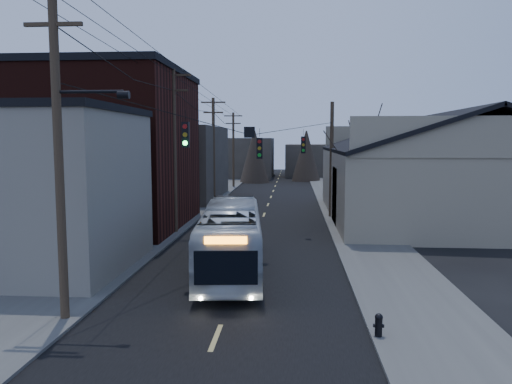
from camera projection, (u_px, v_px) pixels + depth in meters
ground at (204, 369)px, 12.54m from camera, size 160.00×160.00×0.00m
road_surface at (267, 208)px, 42.29m from camera, size 9.00×110.00×0.02m
sidewalk_left at (191, 206)px, 42.77m from camera, size 4.00×110.00×0.12m
sidewalk_right at (344, 208)px, 41.81m from camera, size 4.00×110.00×0.12m
building_clapboard at (36, 192)px, 21.77m from camera, size 8.00×8.00×7.00m
building_brick at (106, 151)px, 32.60m from camera, size 10.00×12.00×10.00m
building_left_far at (173, 163)px, 48.59m from camera, size 9.00×14.00×7.00m
warehouse at (442, 182)px, 36.09m from camera, size 16.16×20.60×7.73m
building_far_left at (240, 158)px, 77.14m from camera, size 10.00×12.00×6.00m
building_far_right at (323, 160)px, 81.19m from camera, size 12.00×14.00×5.00m
bare_tree at (361, 174)px, 31.52m from camera, size 0.40×0.40×7.20m
utility_lines at (220, 151)px, 36.20m from camera, size 11.24×45.28×10.50m
bus at (231, 238)px, 21.76m from camera, size 3.41×10.71×2.93m
parked_car at (225, 205)px, 39.45m from camera, size 1.70×3.96×1.27m
fire_hydrant at (379, 324)px, 14.32m from camera, size 0.32×0.23×0.68m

